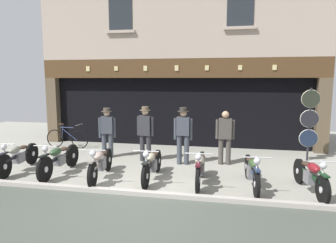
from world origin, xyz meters
name	(u,v)px	position (x,y,z in m)	size (l,w,h in m)	color
ground	(121,217)	(0.00, -0.98, -0.04)	(22.65, 22.00, 0.18)	gray
shop_facade	(184,96)	(0.00, 6.97, 1.81)	(10.95, 4.42, 6.88)	black
motorcycle_far_left	(18,156)	(-3.79, 1.16, 0.42)	(0.62, 2.04, 0.91)	black
motorcycle_left	(59,158)	(-2.53, 1.14, 0.43)	(0.62, 2.09, 0.93)	black
motorcycle_center_left	(101,163)	(-1.27, 1.00, 0.42)	(0.62, 2.03, 0.91)	black
motorcycle_center	(152,164)	(0.06, 1.16, 0.42)	(0.62, 1.99, 0.90)	black
motorcycle_center_right	(200,167)	(1.29, 1.05, 0.43)	(0.62, 1.97, 0.92)	black
motorcycle_right	(252,170)	(2.52, 1.09, 0.41)	(0.62, 2.01, 0.91)	black
motorcycle_far_right	(311,175)	(3.78, 0.97, 0.41)	(0.62, 1.91, 0.90)	black
salesman_left	(107,130)	(-1.94, 3.09, 0.90)	(0.55, 0.35, 1.63)	#3D424C
shopkeeper_center	(145,131)	(-0.59, 2.90, 0.95)	(0.55, 0.34, 1.72)	#2D2D33
salesman_right	(183,133)	(0.61, 2.76, 0.96)	(0.56, 0.35, 1.72)	#3D424C
assistant_far_right	(225,135)	(1.84, 2.99, 0.90)	(0.56, 0.25, 1.62)	#47423D
tyre_sign_pole	(310,119)	(4.40, 3.95, 1.31)	(0.56, 0.06, 2.29)	#232328
advert_board_near	(128,100)	(-1.98, 5.40, 1.73)	(0.84, 0.03, 0.95)	beige
leaning_bicycle	(67,138)	(-4.00, 4.17, 0.37)	(1.70, 0.50, 0.93)	black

